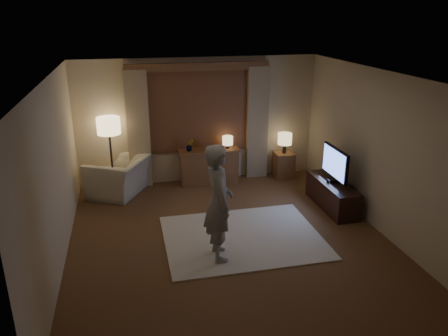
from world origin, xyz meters
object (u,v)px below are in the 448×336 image
object	(u,v)px
sideboard	(209,167)
armchair	(119,177)
tv_stand	(332,195)
person	(219,203)
side_table	(284,165)

from	to	relation	value
sideboard	armchair	distance (m)	1.87
tv_stand	person	size ratio (longest dim) A/B	0.81
armchair	side_table	bearing A→B (deg)	120.16
person	side_table	bearing A→B (deg)	-36.25
side_table	person	bearing A→B (deg)	-125.51
sideboard	armchair	bearing A→B (deg)	-174.43
armchair	tv_stand	bearing A→B (deg)	96.14
tv_stand	armchair	bearing A→B (deg)	158.13
sideboard	tv_stand	xyz separation A→B (m)	(1.99, -1.73, -0.10)
sideboard	person	world-z (taller)	person
sideboard	armchair	world-z (taller)	armchair
sideboard	armchair	xyz separation A→B (m)	(-1.86, -0.18, 0.01)
armchair	side_table	size ratio (longest dim) A/B	1.99
sideboard	tv_stand	world-z (taller)	sideboard
side_table	tv_stand	xyz separation A→B (m)	(0.34, -1.68, -0.03)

